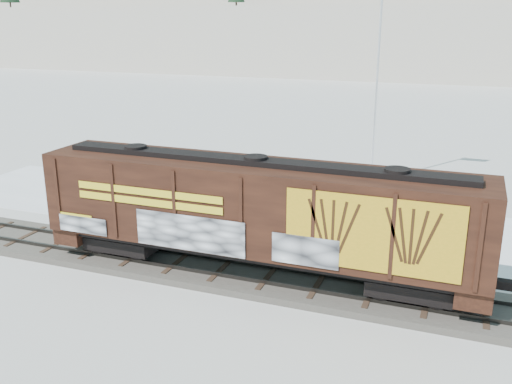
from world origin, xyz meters
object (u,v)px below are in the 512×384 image
at_px(car_silver, 202,195).
at_px(car_white, 356,208).
at_px(flagpole, 377,109).
at_px(hopper_railcar, 256,210).
at_px(car_dark, 376,227).

xyz_separation_m(car_silver, car_white, (8.40, 0.35, 0.15)).
bearing_deg(flagpole, hopper_railcar, -97.13).
bearing_deg(car_dark, car_silver, 70.26).
xyz_separation_m(hopper_railcar, car_dark, (3.73, 6.03, -2.31)).
height_order(hopper_railcar, car_dark, hopper_railcar).
relative_size(hopper_railcar, car_white, 3.40).
height_order(car_white, car_dark, car_white).
bearing_deg(hopper_railcar, car_white, 72.87).
distance_m(hopper_railcar, flagpole, 15.95).
height_order(hopper_railcar, flagpole, flagpole).
bearing_deg(hopper_railcar, flagpole, 82.87).
distance_m(hopper_railcar, car_white, 8.49).
bearing_deg(car_silver, car_white, -74.60).
bearing_deg(car_silver, hopper_railcar, -128.51).
distance_m(car_white, car_dark, 2.27).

